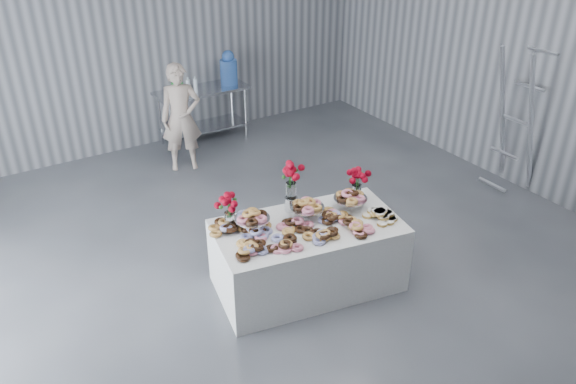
% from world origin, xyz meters
% --- Properties ---
extents(ground, '(9.00, 9.00, 0.00)m').
position_xyz_m(ground, '(0.00, 0.00, 0.00)').
color(ground, '#3D3F45').
rests_on(ground, ground).
extents(room_walls, '(8.04, 9.04, 4.02)m').
position_xyz_m(room_walls, '(-0.27, 0.07, 2.64)').
color(room_walls, gray).
rests_on(room_walls, ground).
extents(display_table, '(2.05, 1.33, 0.75)m').
position_xyz_m(display_table, '(0.18, 0.01, 0.38)').
color(display_table, white).
rests_on(display_table, ground).
extents(prep_table, '(1.50, 0.60, 0.90)m').
position_xyz_m(prep_table, '(0.88, 4.10, 0.62)').
color(prep_table, silver).
rests_on(prep_table, ground).
extents(donut_mounds, '(1.92, 1.12, 0.09)m').
position_xyz_m(donut_mounds, '(0.18, -0.04, 0.80)').
color(donut_mounds, gold).
rests_on(donut_mounds, display_table).
extents(cake_stand_left, '(0.36, 0.36, 0.17)m').
position_xyz_m(cake_stand_left, '(-0.33, 0.26, 0.89)').
color(cake_stand_left, silver).
rests_on(cake_stand_left, display_table).
extents(cake_stand_mid, '(0.36, 0.36, 0.17)m').
position_xyz_m(cake_stand_mid, '(0.26, 0.15, 0.89)').
color(cake_stand_mid, silver).
rests_on(cake_stand_mid, display_table).
extents(cake_stand_right, '(0.36, 0.36, 0.17)m').
position_xyz_m(cake_stand_right, '(0.75, 0.05, 0.89)').
color(cake_stand_right, silver).
rests_on(cake_stand_right, display_table).
extents(danish_pile, '(0.48, 0.48, 0.11)m').
position_xyz_m(danish_pile, '(0.89, -0.28, 0.81)').
color(danish_pile, white).
rests_on(danish_pile, display_table).
extents(bouquet_left, '(0.26, 0.26, 0.42)m').
position_xyz_m(bouquet_left, '(-0.51, 0.39, 1.05)').
color(bouquet_left, white).
rests_on(bouquet_left, display_table).
extents(bouquet_right, '(0.26, 0.26, 0.42)m').
position_xyz_m(bouquet_right, '(0.93, 0.17, 1.05)').
color(bouquet_right, white).
rests_on(bouquet_right, display_table).
extents(bouquet_center, '(0.26, 0.26, 0.57)m').
position_xyz_m(bouquet_center, '(0.20, 0.36, 1.13)').
color(bouquet_center, silver).
rests_on(bouquet_center, display_table).
extents(water_jug, '(0.28, 0.28, 0.55)m').
position_xyz_m(water_jug, '(1.38, 4.10, 1.15)').
color(water_jug, '#4078DB').
rests_on(water_jug, prep_table).
extents(drink_bottles, '(0.54, 0.08, 0.27)m').
position_xyz_m(drink_bottles, '(0.56, 4.00, 1.04)').
color(drink_bottles, '#268C33').
rests_on(drink_bottles, prep_table).
extents(person, '(0.67, 0.54, 1.60)m').
position_xyz_m(person, '(0.20, 3.35, 0.80)').
color(person, '#CC8C93').
rests_on(person, ground).
extents(stepladder, '(0.79, 0.51, 2.04)m').
position_xyz_m(stepladder, '(3.75, 0.33, 1.02)').
color(stepladder, silver).
rests_on(stepladder, ground).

